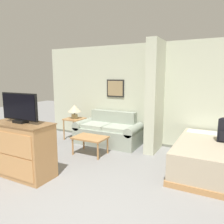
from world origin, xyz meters
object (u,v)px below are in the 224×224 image
(tv_dresser, at_px, (22,149))
(tv, at_px, (20,108))
(table_lamp, at_px, (74,109))
(coffee_table, at_px, (90,139))
(couch, at_px, (108,132))

(tv_dresser, relative_size, tv, 1.44)
(tv, bearing_deg, tv_dresser, -90.00)
(tv_dresser, distance_m, tv, 0.75)
(tv, bearing_deg, table_lamp, 104.31)
(coffee_table, height_order, tv_dresser, tv_dresser)
(couch, height_order, tv, tv)
(table_lamp, relative_size, tv_dresser, 0.33)
(couch, xyz_separation_m, table_lamp, (-1.04, -0.08, 0.55))
(coffee_table, xyz_separation_m, tv_dresser, (-0.48, -1.47, 0.13))
(coffee_table, bearing_deg, tv_dresser, -108.10)
(coffee_table, bearing_deg, tv, -108.11)
(coffee_table, xyz_separation_m, tv, (-0.48, -1.47, 0.88))
(table_lamp, height_order, tv, tv)
(couch, distance_m, coffee_table, 0.92)
(couch, relative_size, tv, 2.12)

